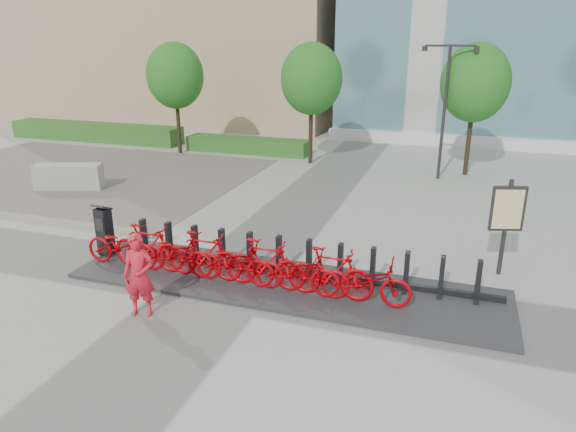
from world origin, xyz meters
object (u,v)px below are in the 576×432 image
(jersey_barrier, at_px, (69,177))
(kiosk, at_px, (104,230))
(bike_0, at_px, (122,246))
(worker_red, at_px, (139,275))
(map_sign, at_px, (507,213))

(jersey_barrier, bearing_deg, kiosk, -62.27)
(bike_0, bearing_deg, jersey_barrier, 49.13)
(worker_red, relative_size, jersey_barrier, 0.71)
(kiosk, distance_m, jersey_barrier, 7.09)
(map_sign, bearing_deg, worker_red, -165.26)
(worker_red, height_order, jersey_barrier, worker_red)
(map_sign, bearing_deg, bike_0, 179.25)
(jersey_barrier, height_order, map_sign, map_sign)
(bike_0, height_order, worker_red, worker_red)
(bike_0, relative_size, worker_red, 1.11)
(bike_0, relative_size, kiosk, 1.42)
(kiosk, relative_size, map_sign, 0.58)
(bike_0, bearing_deg, map_sign, -73.49)
(kiosk, xyz_separation_m, map_sign, (9.22, 2.08, 0.79))
(bike_0, relative_size, jersey_barrier, 0.79)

